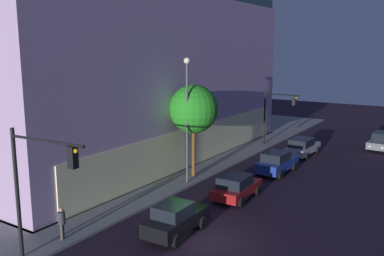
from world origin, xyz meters
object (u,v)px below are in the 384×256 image
object	(u,v)px
street_lamp_sidewalk	(187,106)
sidewalk_tree	(194,109)
car_grey	(382,141)
car_silver	(302,147)
traffic_light_far_corner	(276,108)
car_red	(236,187)
modern_building	(106,61)
car_blue	(277,162)
car_black	(176,219)
pedestrian_waiting	(62,220)
traffic_light_near_corner	(36,176)

from	to	relation	value
street_lamp_sidewalk	sidewalk_tree	size ratio (longest dim) A/B	1.28
car_grey	car_silver	bearing A→B (deg)	139.90
traffic_light_far_corner	car_grey	world-z (taller)	traffic_light_far_corner
car_red	car_grey	xyz separation A→B (m)	(20.17, -5.57, -0.02)
modern_building	sidewalk_tree	xyz separation A→B (m)	(-3.01, -11.63, -3.23)
car_blue	car_black	bearing A→B (deg)	178.89
street_lamp_sidewalk	car_grey	size ratio (longest dim) A/B	1.82
car_black	street_lamp_sidewalk	bearing A→B (deg)	29.65
sidewalk_tree	car_blue	world-z (taller)	sidewalk_tree
car_grey	car_blue	bearing A→B (deg)	157.58
car_black	car_red	bearing A→B (deg)	-1.75
modern_building	car_black	distance (m)	21.48
pedestrian_waiting	car_blue	distance (m)	17.71
traffic_light_far_corner	car_black	bearing A→B (deg)	-171.20
modern_building	street_lamp_sidewalk	world-z (taller)	modern_building
traffic_light_near_corner	street_lamp_sidewalk	world-z (taller)	street_lamp_sidewalk
car_silver	traffic_light_near_corner	bearing A→B (deg)	173.13
car_black	car_blue	xyz separation A→B (m)	(13.30, -0.26, 0.00)
car_silver	car_grey	world-z (taller)	car_silver
car_red	car_blue	bearing A→B (deg)	-0.51
sidewalk_tree	car_black	world-z (taller)	sidewalk_tree
traffic_light_near_corner	street_lamp_sidewalk	bearing A→B (deg)	4.89
modern_building	traffic_light_near_corner	bearing A→B (deg)	-143.49
traffic_light_near_corner	pedestrian_waiting	distance (m)	3.98
car_grey	street_lamp_sidewalk	bearing A→B (deg)	152.79
car_red	car_grey	size ratio (longest dim) A/B	0.85
car_blue	car_grey	distance (m)	14.44
sidewalk_tree	car_silver	world-z (taller)	sidewalk_tree
modern_building	pedestrian_waiting	xyz separation A→B (m)	(-15.67, -11.96, -7.31)
sidewalk_tree	car_grey	world-z (taller)	sidewalk_tree
sidewalk_tree	car_blue	size ratio (longest dim) A/B	1.53
modern_building	car_grey	xyz separation A→B (m)	(14.80, -22.00, -7.65)
traffic_light_near_corner	traffic_light_far_corner	world-z (taller)	traffic_light_near_corner
car_black	car_red	size ratio (longest dim) A/B	1.02
traffic_light_far_corner	street_lamp_sidewalk	bearing A→B (deg)	176.96
modern_building	traffic_light_far_corner	world-z (taller)	modern_building
sidewalk_tree	car_silver	bearing A→B (deg)	-22.97
sidewalk_tree	car_red	bearing A→B (deg)	-116.21
car_black	car_silver	world-z (taller)	car_black
pedestrian_waiting	car_grey	bearing A→B (deg)	-18.24
sidewalk_tree	car_silver	size ratio (longest dim) A/B	1.43
traffic_light_far_corner	car_red	world-z (taller)	traffic_light_far_corner
street_lamp_sidewalk	car_red	bearing A→B (deg)	-100.94
modern_building	car_red	size ratio (longest dim) A/B	7.85
traffic_light_far_corner	car_black	world-z (taller)	traffic_light_far_corner
traffic_light_far_corner	pedestrian_waiting	bearing A→B (deg)	178.04
traffic_light_far_corner	car_blue	size ratio (longest dim) A/B	1.23
modern_building	car_blue	bearing A→B (deg)	-84.99
street_lamp_sidewalk	car_grey	xyz separation A→B (m)	(19.33, -9.94, -4.84)
street_lamp_sidewalk	car_silver	size ratio (longest dim) A/B	1.84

